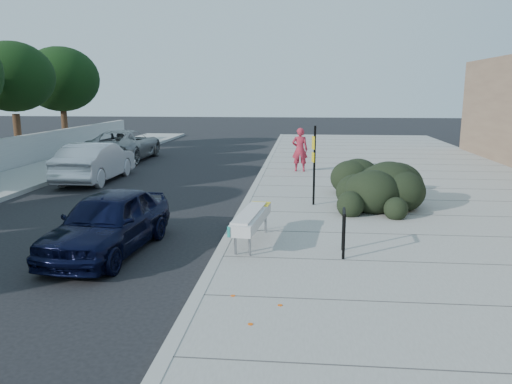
# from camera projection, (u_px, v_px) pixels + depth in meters

# --- Properties ---
(ground) EXTENTS (120.00, 120.00, 0.00)m
(ground) POSITION_uv_depth(u_px,v_px,m) (218.00, 263.00, 10.33)
(ground) COLOR black
(ground) RESTS_ON ground
(sidewalk_near) EXTENTS (11.20, 50.00, 0.15)m
(sidewalk_near) POSITION_uv_depth(u_px,v_px,m) (434.00, 210.00, 14.67)
(sidewalk_near) COLOR gray
(sidewalk_near) RESTS_ON ground
(curb_near) EXTENTS (0.22, 50.00, 0.17)m
(curb_near) POSITION_uv_depth(u_px,v_px,m) (246.00, 205.00, 15.19)
(curb_near) COLOR #9E9E99
(curb_near) RESTS_ON ground
(tree_far_e) EXTENTS (4.00, 4.00, 5.90)m
(tree_far_e) POSITION_uv_depth(u_px,v_px,m) (12.00, 77.00, 24.33)
(tree_far_e) COLOR #332114
(tree_far_e) RESTS_ON ground
(tree_far_f) EXTENTS (4.40, 4.40, 6.07)m
(tree_far_f) POSITION_uv_depth(u_px,v_px,m) (61.00, 79.00, 29.21)
(tree_far_f) COLOR #332114
(tree_far_f) RESTS_ON ground
(bench) EXTENTS (0.73, 2.35, 0.70)m
(bench) POSITION_uv_depth(u_px,v_px,m) (251.00, 219.00, 11.11)
(bench) COLOR gray
(bench) RESTS_ON sidewalk_near
(bike_rack) EXTENTS (0.09, 0.65, 0.95)m
(bike_rack) POSITION_uv_depth(u_px,v_px,m) (344.00, 228.00, 10.31)
(bike_rack) COLOR black
(bike_rack) RESTS_ON sidewalk_near
(sign_post) EXTENTS (0.12, 0.27, 2.36)m
(sign_post) POSITION_uv_depth(u_px,v_px,m) (314.00, 160.00, 14.72)
(sign_post) COLOR black
(sign_post) RESTS_ON sidewalk_near
(hedge) EXTENTS (2.39, 4.41, 1.61)m
(hedge) POSITION_uv_depth(u_px,v_px,m) (378.00, 176.00, 15.22)
(hedge) COLOR black
(hedge) RESTS_ON sidewalk_near
(sedan_navy) EXTENTS (1.98, 4.18, 1.38)m
(sedan_navy) POSITION_uv_depth(u_px,v_px,m) (108.00, 222.00, 10.89)
(sedan_navy) COLOR black
(sedan_navy) RESTS_ON ground
(wagon_silver) EXTENTS (1.63, 4.67, 1.54)m
(wagon_silver) POSITION_uv_depth(u_px,v_px,m) (96.00, 162.00, 19.65)
(wagon_silver) COLOR silver
(wagon_silver) RESTS_ON ground
(suv_silver) EXTENTS (2.66, 5.68, 1.57)m
(suv_silver) POSITION_uv_depth(u_px,v_px,m) (124.00, 145.00, 25.75)
(suv_silver) COLOR gray
(suv_silver) RESTS_ON ground
(pedestrian) EXTENTS (0.68, 0.46, 1.85)m
(pedestrian) POSITION_uv_depth(u_px,v_px,m) (300.00, 150.00, 21.12)
(pedestrian) COLOR #9F2235
(pedestrian) RESTS_ON sidewalk_near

